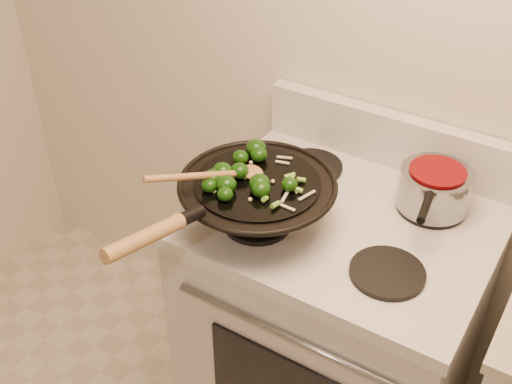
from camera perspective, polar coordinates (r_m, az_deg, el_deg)
The scene contains 5 objects.
stove at distance 2.02m, azimuth 6.90°, elevation -12.11°, with size 0.78×0.67×1.08m.
wok at distance 1.61m, azimuth 0.00°, elevation -0.72°, with size 0.40×0.66×0.20m.
stirfry at distance 1.58m, azimuth -1.31°, elevation 1.64°, with size 0.25×0.26×0.05m.
wooden_spoon at distance 1.56m, azimuth -2.95°, elevation 1.59°, with size 0.20×0.28×0.08m.
saucepan at distance 1.74m, azimuth 15.58°, elevation 0.33°, with size 0.19×0.30×0.11m.
Camera 1 is at (0.34, -0.08, 1.98)m, focal length 45.00 mm.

